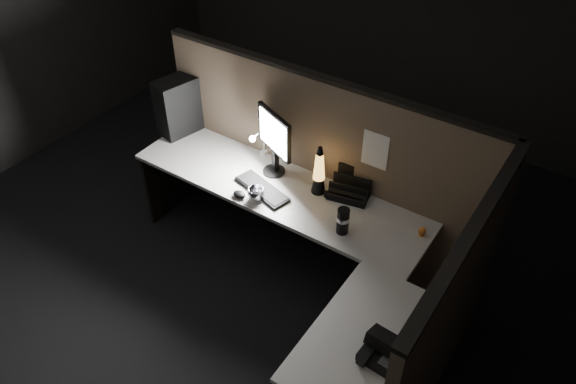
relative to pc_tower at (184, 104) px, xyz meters
The scene contains 17 objects.
floor 1.76m from the pc_tower, 33.85° to the right, with size 6.00×6.00×0.00m, color black.
room_shell 1.61m from the pc_tower, 33.85° to the right, with size 6.00×6.00×6.00m.
partition_back 1.24m from the pc_tower, ahead, with size 2.66×0.06×1.50m, color brown.
partition_right 2.66m from the pc_tower, 15.73° to the right, with size 0.06×1.66×1.50m, color brown.
desk 1.56m from the pc_tower, 22.00° to the right, with size 2.60×1.60×0.73m.
pc_tower is the anchor object (origin of this frame).
monitor 0.95m from the pc_tower, ahead, with size 0.38×0.19×0.51m.
keyboard 1.07m from the pc_tower, 17.19° to the right, with size 0.46×0.15×0.02m, color black.
mouse 1.03m from the pc_tower, 26.75° to the right, with size 0.10×0.07×0.04m, color black.
clip_lamp 0.76m from the pc_tower, ahead, with size 0.05×0.20×0.25m.
organizer 1.55m from the pc_tower, ahead, with size 0.32×0.30×0.21m.
lava_lamp 1.34m from the pc_tower, ahead, with size 0.10×0.10×0.39m.
travel_mug 1.73m from the pc_tower, 12.07° to the right, with size 0.09×0.09×0.19m, color black.
steel_mug 1.11m from the pc_tower, 21.89° to the right, with size 0.12×0.12×0.09m, color #BBBCC3.
figurine 2.15m from the pc_tower, ahead, with size 0.05×0.05×0.05m, color orange.
pinned_paper 1.68m from the pc_tower, ahead, with size 0.19×0.00×0.27m, color white.
desk_phone 2.58m from the pc_tower, 24.49° to the right, with size 0.24×0.25×0.14m.
Camera 1 is at (1.66, -1.97, 3.33)m, focal length 35.00 mm.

